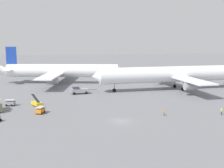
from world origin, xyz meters
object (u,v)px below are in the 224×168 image
object	(u,v)px
gse_baggage_cart_near_cluster	(40,110)
gse_belt_loader_portside	(37,103)
airliner_being_pushed	(171,74)
airliner_at_gate_left	(61,71)
pushback_tug	(79,90)
ground_crew_ramp_agent_by_cones	(222,111)
ground_crew_wing_walker_right	(164,112)
gse_baggage_cart_trailing	(10,103)

from	to	relation	value
gse_baggage_cart_near_cluster	gse_belt_loader_portside	bearing A→B (deg)	101.26
airliner_being_pushed	gse_baggage_cart_near_cluster	size ratio (longest dim) A/B	18.85
airliner_at_gate_left	pushback_tug	size ratio (longest dim) A/B	5.75
ground_crew_ramp_agent_by_cones	ground_crew_wing_walker_right	bearing A→B (deg)	173.83
airliner_at_gate_left	ground_crew_ramp_agent_by_cones	world-z (taller)	airliner_at_gate_left
ground_crew_wing_walker_right	gse_baggage_cart_near_cluster	bearing A→B (deg)	166.94
airliner_at_gate_left	airliner_being_pushed	size ratio (longest dim) A/B	0.89
airliner_being_pushed	gse_baggage_cart_trailing	world-z (taller)	airliner_being_pushed
gse_belt_loader_portside	gse_baggage_cart_trailing	size ratio (longest dim) A/B	1.63
gse_belt_loader_portside	gse_baggage_cart_trailing	xyz separation A→B (m)	(-7.40, 1.50, 0.04)
pushback_tug	ground_crew_wing_walker_right	bearing A→B (deg)	-59.09
gse_baggage_cart_near_cluster	airliner_at_gate_left	bearing A→B (deg)	84.64
pushback_tug	gse_belt_loader_portside	xyz separation A→B (m)	(-12.51, -16.43, -0.42)
airliner_at_gate_left	gse_baggage_cart_trailing	xyz separation A→B (m)	(-13.76, -39.72, -4.49)
pushback_tug	gse_baggage_cart_near_cluster	xyz separation A→B (m)	(-10.81, -24.95, -0.39)
gse_baggage_cart_trailing	airliner_being_pushed	bearing A→B (deg)	18.23
airliner_being_pushed	ground_crew_wing_walker_right	world-z (taller)	airliner_being_pushed
gse_baggage_cart_trailing	ground_crew_ramp_agent_by_cones	world-z (taller)	ground_crew_ramp_agent_by_cones
gse_baggage_cart_trailing	ground_crew_wing_walker_right	world-z (taller)	gse_baggage_cart_trailing
airliner_being_pushed	ground_crew_wing_walker_right	xyz separation A→B (m)	(-14.96, -34.75, -4.89)
gse_belt_loader_portside	ground_crew_ramp_agent_by_cones	world-z (taller)	gse_belt_loader_portside
gse_belt_loader_portside	ground_crew_wing_walker_right	size ratio (longest dim) A/B	3.15
gse_baggage_cart_near_cluster	ground_crew_ramp_agent_by_cones	xyz separation A→B (m)	(44.12, -8.47, 0.05)
gse_baggage_cart_near_cluster	ground_crew_wing_walker_right	bearing A→B (deg)	-13.06
airliner_at_gate_left	ground_crew_wing_walker_right	bearing A→B (deg)	-66.00
airliner_at_gate_left	pushback_tug	bearing A→B (deg)	-76.07
airliner_at_gate_left	ground_crew_wing_walker_right	distance (m)	62.22
airliner_being_pushed	gse_belt_loader_portside	distance (m)	50.64
ground_crew_wing_walker_right	pushback_tug	bearing A→B (deg)	120.91
pushback_tug	ground_crew_wing_walker_right	world-z (taller)	pushback_tug
pushback_tug	gse_baggage_cart_trailing	bearing A→B (deg)	-143.14
pushback_tug	ground_crew_ramp_agent_by_cones	bearing A→B (deg)	-45.11
pushback_tug	gse_baggage_cart_near_cluster	size ratio (longest dim) A/B	2.91
gse_belt_loader_portside	airliner_being_pushed	bearing A→B (deg)	22.49
pushback_tug	gse_belt_loader_portside	world-z (taller)	gse_belt_loader_portside
airliner_at_gate_left	pushback_tug	world-z (taller)	airliner_at_gate_left
pushback_tug	gse_baggage_cart_trailing	size ratio (longest dim) A/B	2.99
pushback_tug	ground_crew_wing_walker_right	xyz separation A→B (m)	(19.09, -31.89, -0.44)
airliner_at_gate_left	pushback_tug	distance (m)	25.87
gse_baggage_cart_trailing	ground_crew_wing_walker_right	size ratio (longest dim) A/B	1.94
ground_crew_ramp_agent_by_cones	gse_baggage_cart_near_cluster	bearing A→B (deg)	169.13
airliner_at_gate_left	ground_crew_wing_walker_right	world-z (taller)	airliner_at_gate_left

